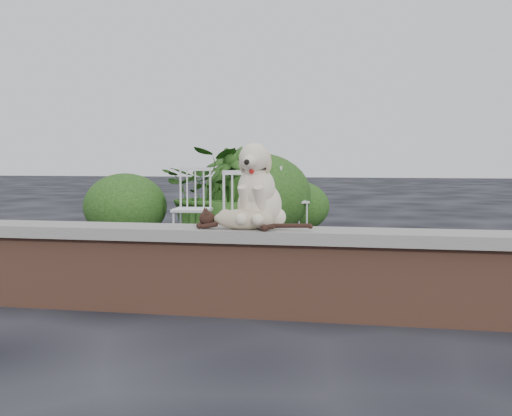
% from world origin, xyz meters
% --- Properties ---
extents(ground, '(60.00, 60.00, 0.00)m').
position_xyz_m(ground, '(0.00, 0.00, 0.00)').
color(ground, black).
rests_on(ground, ground).
extents(brick_wall, '(6.00, 0.30, 0.50)m').
position_xyz_m(brick_wall, '(0.00, 0.00, 0.25)').
color(brick_wall, brown).
rests_on(brick_wall, ground).
extents(capstone, '(6.20, 0.40, 0.08)m').
position_xyz_m(capstone, '(0.00, 0.00, 0.54)').
color(capstone, slate).
rests_on(capstone, brick_wall).
extents(dog, '(0.44, 0.54, 0.58)m').
position_xyz_m(dog, '(-0.68, 0.07, 0.87)').
color(dog, beige).
rests_on(dog, capstone).
extents(cat, '(0.92, 0.32, 0.15)m').
position_xyz_m(cat, '(-0.76, -0.08, 0.66)').
color(cat, tan).
rests_on(cat, capstone).
extents(chair_b, '(0.61, 0.61, 0.94)m').
position_xyz_m(chair_b, '(-1.98, 2.81, 0.47)').
color(chair_b, white).
rests_on(chair_b, ground).
extents(chair_e, '(0.74, 0.74, 0.94)m').
position_xyz_m(chair_e, '(-1.04, 4.40, 0.47)').
color(chair_e, white).
rests_on(chair_e, ground).
extents(chair_a, '(0.78, 0.78, 0.94)m').
position_xyz_m(chair_a, '(-0.98, 1.25, 0.47)').
color(chair_a, white).
rests_on(chair_a, ground).
extents(potted_plant_a, '(1.25, 1.14, 1.19)m').
position_xyz_m(potted_plant_a, '(-2.14, 3.88, 0.60)').
color(potted_plant_a, '#173D11').
rests_on(potted_plant_a, ground).
extents(potted_plant_b, '(0.92, 0.92, 1.22)m').
position_xyz_m(potted_plant_b, '(-1.77, 3.83, 0.61)').
color(potted_plant_b, '#173D11').
rests_on(potted_plant_b, ground).
extents(shrubbery, '(3.23, 2.27, 1.19)m').
position_xyz_m(shrubbery, '(-1.88, 4.43, 0.47)').
color(shrubbery, '#173D11').
rests_on(shrubbery, ground).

